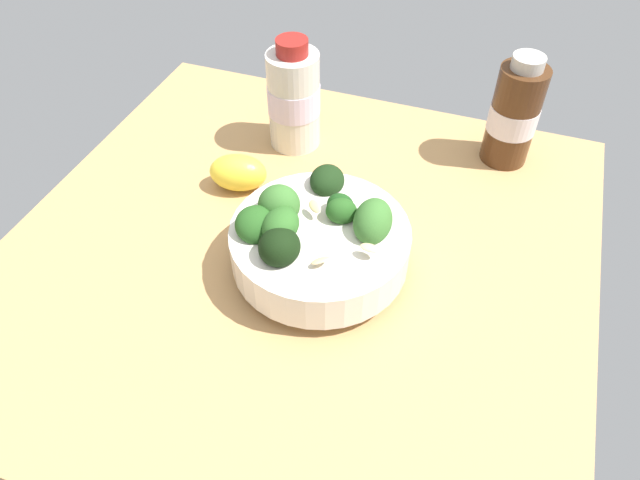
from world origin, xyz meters
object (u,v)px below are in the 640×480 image
(bottle_tall, at_px, (294,98))
(bottle_short, at_px, (514,114))
(lemon_wedge, at_px, (238,173))
(bowl_of_broccoli, at_px, (318,240))

(bottle_tall, distance_m, bottle_short, 0.26)
(bottle_short, bearing_deg, lemon_wedge, -150.48)
(bowl_of_broccoli, xyz_separation_m, lemon_wedge, (-0.13, 0.09, -0.02))
(bowl_of_broccoli, relative_size, bottle_tall, 1.28)
(lemon_wedge, xyz_separation_m, bottle_short, (0.28, 0.16, 0.04))
(bottle_short, bearing_deg, bowl_of_broccoli, -122.00)
(bottle_tall, height_order, bottle_short, bottle_tall)
(bowl_of_broccoli, bearing_deg, bottle_short, 58.00)
(bottle_tall, bearing_deg, bottle_short, 12.24)
(bottle_tall, bearing_deg, lemon_wedge, -105.42)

